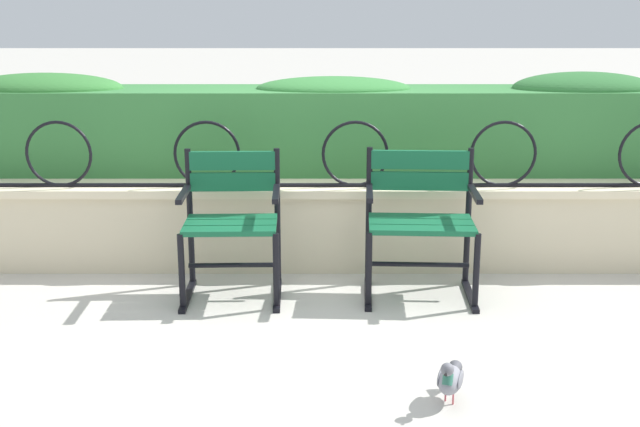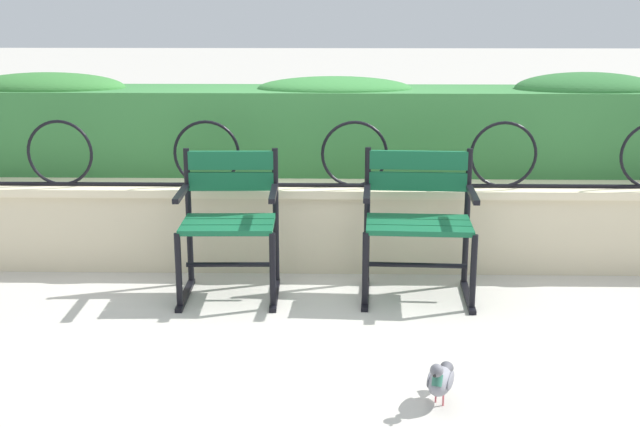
{
  "view_description": "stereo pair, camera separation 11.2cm",
  "coord_description": "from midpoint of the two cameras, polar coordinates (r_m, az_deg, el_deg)",
  "views": [
    {
      "loc": [
        -0.02,
        -4.15,
        1.64
      ],
      "look_at": [
        0.0,
        0.12,
        0.55
      ],
      "focal_mm": 45.36,
      "sensor_mm": 36.0,
      "label": 1
    },
    {
      "loc": [
        0.09,
        -4.15,
        1.64
      ],
      "look_at": [
        0.0,
        0.12,
        0.55
      ],
      "focal_mm": 45.36,
      "sensor_mm": 36.0,
      "label": 2
    }
  ],
  "objects": [
    {
      "name": "iron_arch_fence",
      "position": [
        5.06,
        -1.76,
        3.91
      ],
      "size": [
        6.05,
        0.02,
        0.42
      ],
      "color": "black",
      "rests_on": "stone_wall"
    },
    {
      "name": "pigeon_near_chairs",
      "position": [
        3.54,
        9.4,
        -11.48
      ],
      "size": [
        0.15,
        0.29,
        0.22
      ],
      "color": "gray",
      "rests_on": "ground"
    },
    {
      "name": "stone_wall",
      "position": [
        5.23,
        0.79,
        -0.8
      ],
      "size": [
        6.58,
        0.41,
        0.54
      ],
      "color": "beige",
      "rests_on": "ground"
    },
    {
      "name": "hedge_row",
      "position": [
        5.6,
        0.79,
        6.34
      ],
      "size": [
        6.44,
        0.65,
        0.67
      ],
      "color": "#387A3D",
      "rests_on": "stone_wall"
    },
    {
      "name": "park_chair_left",
      "position": [
        4.7,
        -5.74,
        -0.34
      ],
      "size": [
        0.58,
        0.54,
        0.84
      ],
      "color": "#145B38",
      "rests_on": "ground"
    },
    {
      "name": "ground_plane",
      "position": [
        4.47,
        0.69,
        -7.23
      ],
      "size": [
        60.0,
        60.0,
        0.0
      ],
      "primitive_type": "plane",
      "color": "#BCB7AD"
    },
    {
      "name": "park_chair_right",
      "position": [
        4.71,
        7.62,
        -0.29
      ],
      "size": [
        0.66,
        0.55,
        0.84
      ],
      "color": "#145B38",
      "rests_on": "ground"
    }
  ]
}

